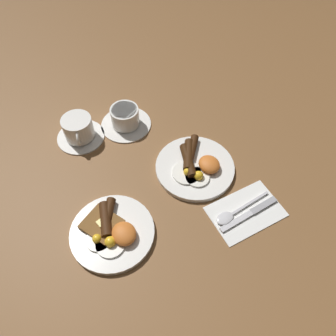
{
  "coord_description": "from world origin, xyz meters",
  "views": [
    {
      "loc": [
        -0.44,
        0.37,
        0.78
      ],
      "look_at": [
        0.03,
        0.07,
        0.03
      ],
      "focal_mm": 35.0,
      "sensor_mm": 36.0,
      "label": 1
    }
  ],
  "objects_px": {
    "teacup_far": "(79,130)",
    "breakfast_plate_far": "(111,231)",
    "knife": "(252,212)",
    "spoon": "(230,215)",
    "breakfast_plate_near": "(195,166)",
    "teacup_near": "(125,118)"
  },
  "relations": [
    {
      "from": "breakfast_plate_near",
      "to": "teacup_far",
      "type": "bearing_deg",
      "value": 39.38
    },
    {
      "from": "breakfast_plate_far",
      "to": "knife",
      "type": "height_order",
      "value": "breakfast_plate_far"
    },
    {
      "from": "breakfast_plate_near",
      "to": "teacup_near",
      "type": "bearing_deg",
      "value": 18.92
    },
    {
      "from": "breakfast_plate_far",
      "to": "knife",
      "type": "relative_size",
      "value": 1.17
    },
    {
      "from": "breakfast_plate_near",
      "to": "breakfast_plate_far",
      "type": "xyz_separation_m",
      "value": [
        -0.06,
        0.3,
        0.0
      ]
    },
    {
      "from": "teacup_far",
      "to": "knife",
      "type": "height_order",
      "value": "teacup_far"
    },
    {
      "from": "knife",
      "to": "spoon",
      "type": "distance_m",
      "value": 0.06
    },
    {
      "from": "knife",
      "to": "breakfast_plate_near",
      "type": "bearing_deg",
      "value": -76.53
    },
    {
      "from": "breakfast_plate_near",
      "to": "spoon",
      "type": "height_order",
      "value": "breakfast_plate_near"
    },
    {
      "from": "breakfast_plate_far",
      "to": "teacup_near",
      "type": "relative_size",
      "value": 1.33
    },
    {
      "from": "breakfast_plate_far",
      "to": "breakfast_plate_near",
      "type": "bearing_deg",
      "value": -78.58
    },
    {
      "from": "teacup_near",
      "to": "knife",
      "type": "relative_size",
      "value": 0.88
    },
    {
      "from": "teacup_far",
      "to": "breakfast_plate_near",
      "type": "bearing_deg",
      "value": -140.62
    },
    {
      "from": "teacup_near",
      "to": "knife",
      "type": "bearing_deg",
      "value": -163.65
    },
    {
      "from": "teacup_far",
      "to": "spoon",
      "type": "distance_m",
      "value": 0.53
    },
    {
      "from": "breakfast_plate_near",
      "to": "breakfast_plate_far",
      "type": "distance_m",
      "value": 0.31
    },
    {
      "from": "breakfast_plate_far",
      "to": "teacup_far",
      "type": "bearing_deg",
      "value": -9.76
    },
    {
      "from": "teacup_near",
      "to": "knife",
      "type": "xyz_separation_m",
      "value": [
        -0.47,
        -0.14,
        -0.02
      ]
    },
    {
      "from": "teacup_near",
      "to": "teacup_far",
      "type": "xyz_separation_m",
      "value": [
        0.03,
        0.15,
        0.01
      ]
    },
    {
      "from": "breakfast_plate_near",
      "to": "spoon",
      "type": "xyz_separation_m",
      "value": [
        -0.18,
        0.01,
        -0.01
      ]
    },
    {
      "from": "breakfast_plate_far",
      "to": "teacup_far",
      "type": "relative_size",
      "value": 1.45
    },
    {
      "from": "teacup_far",
      "to": "breakfast_plate_far",
      "type": "bearing_deg",
      "value": 170.24
    }
  ]
}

